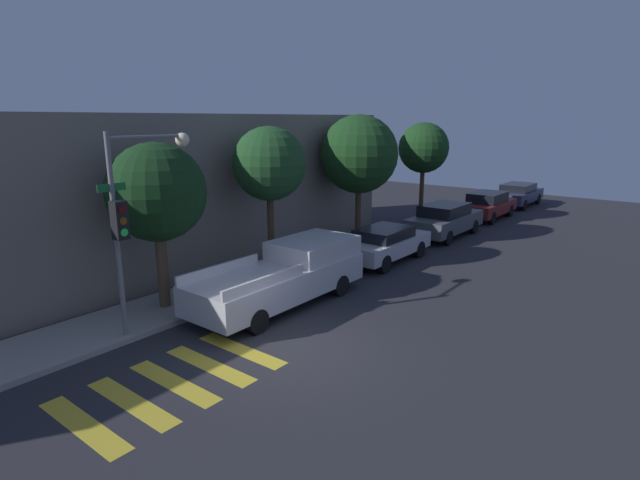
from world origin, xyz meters
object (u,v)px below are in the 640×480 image
sedan_near_corner (385,243)px  sedan_far_end (487,205)px  tree_midblock (269,164)px  tree_far_end (359,154)px  pickup_truck (286,274)px  sedan_middle (445,219)px  traffic_light_pole (135,203)px  tree_near_corner (157,193)px  sedan_tail_of_row (518,194)px  tree_behind_truck (424,148)px

sedan_near_corner → sedan_far_end: (10.71, 0.00, 0.05)m
tree_midblock → tree_far_end: bearing=0.0°
sedan_far_end → pickup_truck: bearing=180.0°
sedan_middle → sedan_near_corner: bearing=-180.0°
pickup_truck → sedan_near_corner: bearing=-0.0°
traffic_light_pole → tree_far_end: bearing=5.2°
traffic_light_pole → tree_near_corner: (1.28, 1.00, -0.01)m
sedan_tail_of_row → tree_midblock: bearing=173.5°
tree_near_corner → tree_midblock: 4.40m
traffic_light_pole → tree_midblock: 5.75m
sedan_tail_of_row → tree_behind_truck: size_ratio=0.90×
sedan_near_corner → sedan_tail_of_row: sedan_tail_of_row is taller
traffic_light_pole → pickup_truck: 4.82m
sedan_far_end → sedan_tail_of_row: bearing=-0.0°
sedan_tail_of_row → tree_behind_truck: (-8.65, 2.27, 3.12)m
sedan_far_end → sedan_tail_of_row: (5.25, -0.00, -0.01)m
traffic_light_pole → sedan_middle: bearing=-4.9°
sedan_far_end → sedan_near_corner: bearing=-180.0°
tree_far_end → tree_behind_truck: bearing=-0.0°
tree_far_end → traffic_light_pole: bearing=-174.8°
sedan_middle → tree_far_end: 5.39m
sedan_tail_of_row → tree_behind_truck: tree_behind_truck is taller
pickup_truck → tree_near_corner: bearing=139.3°
sedan_far_end → tree_near_corner: size_ratio=0.94×
tree_midblock → tree_far_end: 5.35m
traffic_light_pole → sedan_tail_of_row: (25.47, -1.27, -2.63)m
sedan_far_end → tree_midblock: size_ratio=0.88×
pickup_truck → tree_behind_truck: tree_behind_truck is taller
traffic_light_pole → tree_behind_truck: (16.82, 1.00, 0.49)m
sedan_tail_of_row → tree_behind_truck: bearing=165.3°
tree_far_end → tree_midblock: bearing=-180.0°
sedan_middle → tree_far_end: size_ratio=0.85×
tree_near_corner → tree_far_end: (9.72, 0.00, 0.50)m
sedan_tail_of_row → pickup_truck: bearing=180.0°
sedan_far_end → tree_near_corner: tree_near_corner is taller
sedan_far_end → tree_midblock: 15.06m
sedan_near_corner → tree_behind_truck: bearing=17.2°
traffic_light_pole → tree_far_end: (11.00, 1.00, 0.50)m
sedan_far_end → sedan_middle: bearing=180.0°
sedan_middle → sedan_far_end: bearing=0.0°
pickup_truck → sedan_near_corner: (5.59, -0.00, -0.16)m
sedan_near_corner → sedan_far_end: sedan_far_end is taller
sedan_middle → sedan_tail_of_row: (10.67, -0.00, -0.06)m
sedan_near_corner → tree_behind_truck: 8.29m
tree_midblock → sedan_middle: bearing=-13.9°
tree_far_end → sedan_near_corner: bearing=-123.4°
traffic_light_pole → tree_midblock: (5.65, 1.00, 0.46)m
pickup_truck → sedan_tail_of_row: (21.56, -0.00, -0.13)m
tree_near_corner → sedan_tail_of_row: bearing=-5.4°
sedan_tail_of_row → sedan_middle: bearing=180.0°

